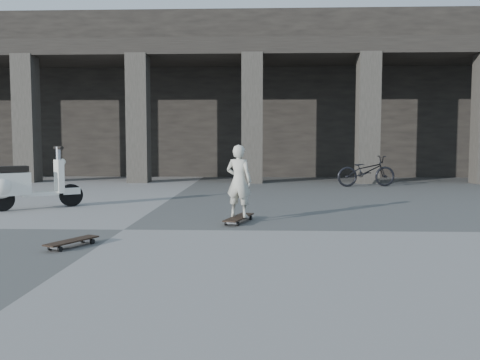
{
  "coord_description": "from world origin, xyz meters",
  "views": [
    {
      "loc": [
        2.01,
        -7.38,
        1.32
      ],
      "look_at": [
        1.68,
        1.23,
        0.65
      ],
      "focal_mm": 38.0,
      "sensor_mm": 36.0,
      "label": 1
    }
  ],
  "objects_px": {
    "scooter": "(21,185)",
    "longboard": "(239,218)",
    "skateboard_spare": "(72,242)",
    "bicycle": "(366,171)",
    "child": "(239,181)"
  },
  "relations": [
    {
      "from": "skateboard_spare",
      "to": "child",
      "type": "distance_m",
      "value": 2.87
    },
    {
      "from": "scooter",
      "to": "bicycle",
      "type": "relative_size",
      "value": 0.88
    },
    {
      "from": "skateboard_spare",
      "to": "bicycle",
      "type": "bearing_deg",
      "value": -5.79
    },
    {
      "from": "child",
      "to": "bicycle",
      "type": "bearing_deg",
      "value": -97.29
    },
    {
      "from": "longboard",
      "to": "skateboard_spare",
      "type": "relative_size",
      "value": 1.28
    },
    {
      "from": "skateboard_spare",
      "to": "longboard",
      "type": "bearing_deg",
      "value": -18.87
    },
    {
      "from": "skateboard_spare",
      "to": "bicycle",
      "type": "xyz_separation_m",
      "value": [
        5.4,
        8.55,
        0.38
      ]
    },
    {
      "from": "skateboard_spare",
      "to": "child",
      "type": "height_order",
      "value": "child"
    },
    {
      "from": "longboard",
      "to": "bicycle",
      "type": "relative_size",
      "value": 0.57
    },
    {
      "from": "scooter",
      "to": "bicycle",
      "type": "xyz_separation_m",
      "value": [
        7.61,
        5.23,
        -0.03
      ]
    },
    {
      "from": "longboard",
      "to": "scooter",
      "type": "height_order",
      "value": "scooter"
    },
    {
      "from": "scooter",
      "to": "longboard",
      "type": "bearing_deg",
      "value": -53.64
    },
    {
      "from": "child",
      "to": "bicycle",
      "type": "height_order",
      "value": "child"
    },
    {
      "from": "bicycle",
      "to": "skateboard_spare",
      "type": "bearing_deg",
      "value": 139.07
    },
    {
      "from": "longboard",
      "to": "scooter",
      "type": "relative_size",
      "value": 0.65
    }
  ]
}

